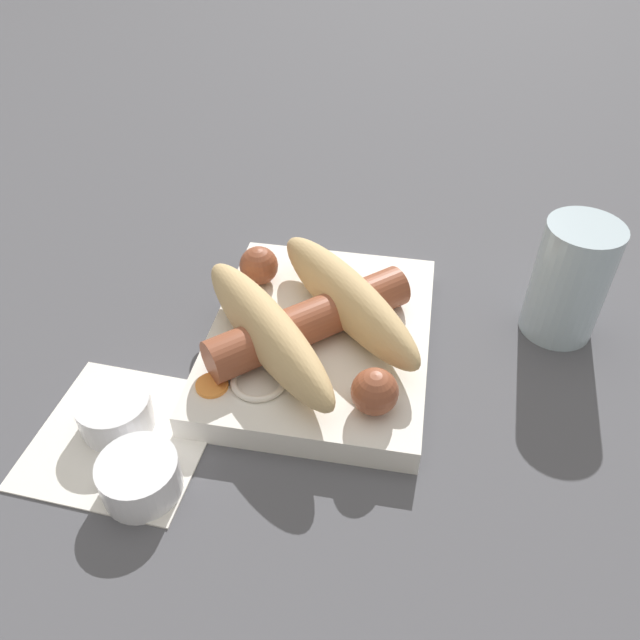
{
  "coord_description": "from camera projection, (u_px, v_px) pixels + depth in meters",
  "views": [
    {
      "loc": [
        0.36,
        0.07,
        0.36
      ],
      "look_at": [
        0.0,
        0.0,
        0.03
      ],
      "focal_mm": 35.0,
      "sensor_mm": 36.0,
      "label": 1
    }
  ],
  "objects": [
    {
      "name": "condiment_cup_far",
      "position": [
        140.0,
        479.0,
        0.41
      ],
      "size": [
        0.05,
        0.05,
        0.03
      ],
      "color": "white",
      "rests_on": "ground_plane"
    },
    {
      "name": "ground_plane",
      "position": [
        320.0,
        349.0,
        0.52
      ],
      "size": [
        3.0,
        3.0,
        0.0
      ],
      "primitive_type": "plane",
      "color": "#4C4C51"
    },
    {
      "name": "food_tray",
      "position": [
        320.0,
        339.0,
        0.51
      ],
      "size": [
        0.22,
        0.17,
        0.02
      ],
      "color": "silver",
      "rests_on": "ground_plane"
    },
    {
      "name": "condiment_cup_near",
      "position": [
        116.0,
        414.0,
        0.45
      ],
      "size": [
        0.05,
        0.05,
        0.03
      ],
      "color": "white",
      "rests_on": "ground_plane"
    },
    {
      "name": "napkin",
      "position": [
        123.0,
        435.0,
        0.45
      ],
      "size": [
        0.13,
        0.13,
        0.0
      ],
      "color": "white",
      "rests_on": "ground_plane"
    },
    {
      "name": "bread_roll",
      "position": [
        308.0,
        314.0,
        0.48
      ],
      "size": [
        0.21,
        0.2,
        0.05
      ],
      "color": "tan",
      "rests_on": "food_tray"
    },
    {
      "name": "drink_glass",
      "position": [
        570.0,
        281.0,
        0.5
      ],
      "size": [
        0.06,
        0.06,
        0.1
      ],
      "color": "silver",
      "rests_on": "ground_plane"
    },
    {
      "name": "pickled_veggies",
      "position": [
        250.0,
        375.0,
        0.46
      ],
      "size": [
        0.07,
        0.07,
        0.0
      ],
      "color": "orange",
      "rests_on": "food_tray"
    },
    {
      "name": "sausage",
      "position": [
        310.0,
        322.0,
        0.48
      ],
      "size": [
        0.16,
        0.15,
        0.03
      ],
      "color": "brown",
      "rests_on": "food_tray"
    }
  ]
}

